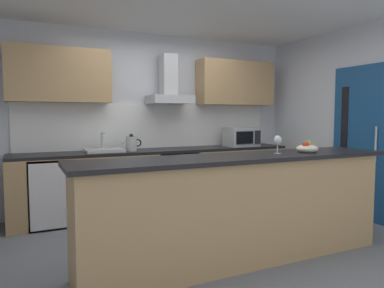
{
  "coord_description": "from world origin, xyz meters",
  "views": [
    {
      "loc": [
        -1.82,
        -3.45,
        1.38
      ],
      "look_at": [
        0.01,
        0.37,
        1.05
      ],
      "focal_mm": 33.51,
      "sensor_mm": 36.0,
      "label": 1
    }
  ],
  "objects_px": {
    "sink": "(104,150)",
    "refrigerator": "(52,192)",
    "wine_glass": "(278,141)",
    "oven": "(173,179)",
    "microwave": "(241,137)",
    "range_hood": "(169,88)",
    "fruit_bowl": "(307,148)",
    "kettle": "(131,143)"
  },
  "relations": [
    {
      "from": "oven",
      "to": "sink",
      "type": "height_order",
      "value": "sink"
    },
    {
      "from": "oven",
      "to": "refrigerator",
      "type": "xyz_separation_m",
      "value": [
        -1.66,
        -0.0,
        -0.03
      ]
    },
    {
      "from": "sink",
      "to": "fruit_bowl",
      "type": "xyz_separation_m",
      "value": [
        1.62,
        -2.06,
        0.13
      ]
    },
    {
      "from": "microwave",
      "to": "wine_glass",
      "type": "relative_size",
      "value": 2.81
    },
    {
      "from": "microwave",
      "to": "wine_glass",
      "type": "bearing_deg",
      "value": -114.22
    },
    {
      "from": "refrigerator",
      "to": "fruit_bowl",
      "type": "bearing_deg",
      "value": -41.93
    },
    {
      "from": "refrigerator",
      "to": "microwave",
      "type": "bearing_deg",
      "value": -0.51
    },
    {
      "from": "sink",
      "to": "refrigerator",
      "type": "bearing_deg",
      "value": -178.82
    },
    {
      "from": "kettle",
      "to": "fruit_bowl",
      "type": "height_order",
      "value": "kettle"
    },
    {
      "from": "fruit_bowl",
      "to": "kettle",
      "type": "bearing_deg",
      "value": 121.81
    },
    {
      "from": "oven",
      "to": "fruit_bowl",
      "type": "relative_size",
      "value": 3.64
    },
    {
      "from": "oven",
      "to": "kettle",
      "type": "bearing_deg",
      "value": -176.93
    },
    {
      "from": "oven",
      "to": "sink",
      "type": "bearing_deg",
      "value": 179.37
    },
    {
      "from": "range_hood",
      "to": "fruit_bowl",
      "type": "height_order",
      "value": "range_hood"
    },
    {
      "from": "refrigerator",
      "to": "wine_glass",
      "type": "relative_size",
      "value": 4.78
    },
    {
      "from": "refrigerator",
      "to": "wine_glass",
      "type": "bearing_deg",
      "value": -46.2
    },
    {
      "from": "kettle",
      "to": "wine_glass",
      "type": "distance_m",
      "value": 2.18
    },
    {
      "from": "wine_glass",
      "to": "oven",
      "type": "bearing_deg",
      "value": 97.71
    },
    {
      "from": "microwave",
      "to": "wine_glass",
      "type": "height_order",
      "value": "microwave"
    },
    {
      "from": "refrigerator",
      "to": "microwave",
      "type": "height_order",
      "value": "microwave"
    },
    {
      "from": "sink",
      "to": "range_hood",
      "type": "bearing_deg",
      "value": 6.8
    },
    {
      "from": "kettle",
      "to": "fruit_bowl",
      "type": "bearing_deg",
      "value": -58.19
    },
    {
      "from": "wine_glass",
      "to": "fruit_bowl",
      "type": "bearing_deg",
      "value": -5.75
    },
    {
      "from": "kettle",
      "to": "wine_glass",
      "type": "bearing_deg",
      "value": -65.55
    },
    {
      "from": "refrigerator",
      "to": "fruit_bowl",
      "type": "height_order",
      "value": "fruit_bowl"
    },
    {
      "from": "microwave",
      "to": "sink",
      "type": "bearing_deg",
      "value": 178.97
    },
    {
      "from": "range_hood",
      "to": "microwave",
      "type": "bearing_deg",
      "value": -7.67
    },
    {
      "from": "oven",
      "to": "fruit_bowl",
      "type": "height_order",
      "value": "fruit_bowl"
    },
    {
      "from": "refrigerator",
      "to": "microwave",
      "type": "xyz_separation_m",
      "value": [
        2.83,
        -0.03,
        0.62
      ]
    },
    {
      "from": "microwave",
      "to": "refrigerator",
      "type": "bearing_deg",
      "value": 179.49
    },
    {
      "from": "kettle",
      "to": "refrigerator",
      "type": "bearing_deg",
      "value": 178.28
    },
    {
      "from": "oven",
      "to": "refrigerator",
      "type": "bearing_deg",
      "value": -179.91
    },
    {
      "from": "oven",
      "to": "wine_glass",
      "type": "xyz_separation_m",
      "value": [
        0.27,
        -2.02,
        0.68
      ]
    },
    {
      "from": "sink",
      "to": "range_hood",
      "type": "xyz_separation_m",
      "value": [
        0.99,
        0.12,
        0.86
      ]
    },
    {
      "from": "sink",
      "to": "fruit_bowl",
      "type": "relative_size",
      "value": 2.27
    },
    {
      "from": "microwave",
      "to": "kettle",
      "type": "distance_m",
      "value": 1.8
    },
    {
      "from": "oven",
      "to": "fruit_bowl",
      "type": "xyz_separation_m",
      "value": [
        0.62,
        -2.05,
        0.6
      ]
    },
    {
      "from": "wine_glass",
      "to": "range_hood",
      "type": "bearing_deg",
      "value": 97.25
    },
    {
      "from": "fruit_bowl",
      "to": "sink",
      "type": "bearing_deg",
      "value": 128.09
    },
    {
      "from": "oven",
      "to": "range_hood",
      "type": "xyz_separation_m",
      "value": [
        0.0,
        0.13,
        1.33
      ]
    },
    {
      "from": "range_hood",
      "to": "sink",
      "type": "bearing_deg",
      "value": -173.2
    },
    {
      "from": "wine_glass",
      "to": "fruit_bowl",
      "type": "relative_size",
      "value": 0.81
    }
  ]
}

